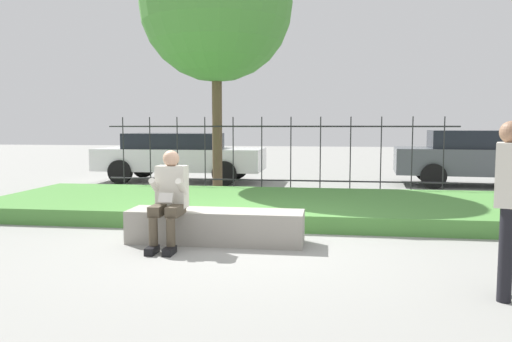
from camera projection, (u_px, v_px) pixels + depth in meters
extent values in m
plane|color=gray|center=(241.00, 243.00, 6.56)|extent=(60.00, 60.00, 0.00)
cube|color=gray|center=(216.00, 226.00, 6.59)|extent=(2.32, 0.57, 0.43)
cube|color=slate|center=(216.00, 239.00, 6.60)|extent=(2.23, 0.52, 0.08)
cube|color=black|center=(152.00, 250.00, 6.02)|extent=(0.11, 0.26, 0.09)
cylinder|color=#4C4233|center=(153.00, 232.00, 6.06)|extent=(0.11, 0.11, 0.34)
cube|color=#4C4233|center=(159.00, 210.00, 6.24)|extent=(0.15, 0.42, 0.13)
cube|color=black|center=(169.00, 251.00, 5.99)|extent=(0.11, 0.26, 0.09)
cylinder|color=#4C4233|center=(171.00, 232.00, 6.03)|extent=(0.11, 0.11, 0.34)
cube|color=#4C4233|center=(176.00, 210.00, 6.21)|extent=(0.15, 0.42, 0.13)
cube|color=beige|center=(172.00, 187.00, 6.41)|extent=(0.38, 0.24, 0.54)
sphere|color=tan|center=(171.00, 158.00, 6.36)|extent=(0.21, 0.21, 0.21)
cylinder|color=beige|center=(155.00, 186.00, 6.27)|extent=(0.08, 0.29, 0.24)
cylinder|color=beige|center=(181.00, 187.00, 6.23)|extent=(0.08, 0.29, 0.24)
cube|color=beige|center=(166.00, 198.00, 6.16)|extent=(0.18, 0.09, 0.13)
cube|color=#4C893D|center=(264.00, 205.00, 8.85)|extent=(9.64, 3.28, 0.25)
cylinder|color=#232326|center=(276.00, 180.00, 10.91)|extent=(7.64, 0.03, 0.03)
cylinder|color=#232326|center=(276.00, 126.00, 10.80)|extent=(7.64, 0.03, 0.03)
cylinder|color=#232326|center=(123.00, 155.00, 11.36)|extent=(0.02, 0.02, 1.73)
cylinder|color=#232326|center=(150.00, 155.00, 11.27)|extent=(0.02, 0.02, 1.73)
cylinder|color=#232326|center=(177.00, 156.00, 11.18)|extent=(0.02, 0.02, 1.73)
cylinder|color=#232326|center=(205.00, 156.00, 11.09)|extent=(0.02, 0.02, 1.73)
cylinder|color=#232326|center=(233.00, 156.00, 11.00)|extent=(0.02, 0.02, 1.73)
cylinder|color=#232326|center=(262.00, 156.00, 10.91)|extent=(0.02, 0.02, 1.73)
cylinder|color=#232326|center=(291.00, 157.00, 10.82)|extent=(0.02, 0.02, 1.73)
cylinder|color=#232326|center=(320.00, 157.00, 10.73)|extent=(0.02, 0.02, 1.73)
cylinder|color=#232326|center=(350.00, 157.00, 10.64)|extent=(0.02, 0.02, 1.73)
cylinder|color=#232326|center=(381.00, 158.00, 10.55)|extent=(0.02, 0.02, 1.73)
cylinder|color=#232326|center=(412.00, 158.00, 10.46)|extent=(0.02, 0.02, 1.73)
cylinder|color=#232326|center=(443.00, 158.00, 10.37)|extent=(0.02, 0.02, 1.73)
cube|color=#4C5156|center=(490.00, 161.00, 12.64)|extent=(4.77, 2.08, 0.66)
cube|color=black|center=(483.00, 139.00, 12.63)|extent=(2.67, 1.70, 0.45)
cylinder|color=black|center=(433.00, 176.00, 12.19)|extent=(0.63, 0.25, 0.61)
cylinder|color=black|center=(426.00, 170.00, 13.80)|extent=(0.63, 0.25, 0.61)
cube|color=silver|center=(181.00, 159.00, 13.75)|extent=(4.56, 1.71, 0.60)
cube|color=black|center=(174.00, 141.00, 13.73)|extent=(2.51, 1.49, 0.41)
cylinder|color=black|center=(225.00, 173.00, 12.76)|extent=(0.64, 0.20, 0.64)
cylinder|color=black|center=(237.00, 168.00, 14.37)|extent=(0.64, 0.20, 0.64)
cylinder|color=black|center=(120.00, 172.00, 13.18)|extent=(0.64, 0.20, 0.64)
cylinder|color=black|center=(143.00, 167.00, 14.79)|extent=(0.64, 0.20, 0.64)
cylinder|color=black|center=(506.00, 255.00, 4.36)|extent=(0.15, 0.15, 0.84)
cylinder|color=black|center=(506.00, 250.00, 4.52)|extent=(0.15, 0.15, 0.84)
cube|color=beige|center=(510.00, 174.00, 4.37)|extent=(0.33, 0.41, 0.56)
sphere|color=#8C664C|center=(512.00, 132.00, 4.34)|extent=(0.20, 0.20, 0.20)
cylinder|color=brown|center=(217.00, 121.00, 11.40)|extent=(0.23, 0.23, 3.30)
sphere|color=#4C8E3D|center=(216.00, 5.00, 11.16)|extent=(3.43, 3.43, 3.43)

